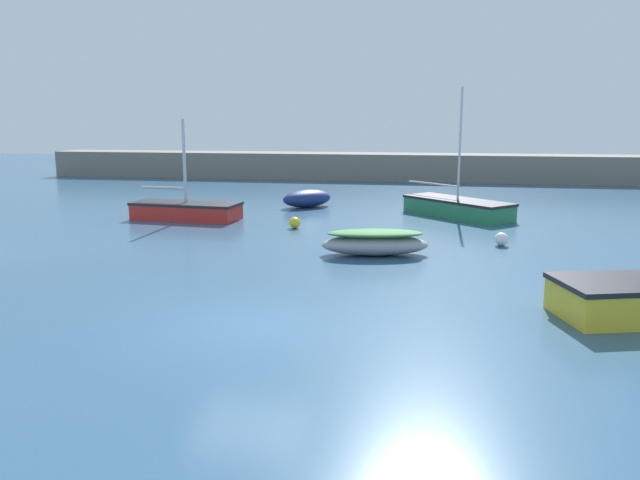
{
  "coord_description": "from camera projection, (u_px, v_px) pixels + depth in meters",
  "views": [
    {
      "loc": [
        3.83,
        -12.72,
        4.53
      ],
      "look_at": [
        0.47,
        6.74,
        0.65
      ],
      "focal_mm": 35.0,
      "sensor_mm": 36.0,
      "label": 1
    }
  ],
  "objects": [
    {
      "name": "ground_plane",
      "position": [
        248.0,
        330.0,
        13.83
      ],
      "size": [
        120.0,
        120.0,
        0.2
      ],
      "primitive_type": "cube",
      "color": "#2D5170"
    },
    {
      "name": "harbor_breakwater",
      "position": [
        376.0,
        167.0,
        46.32
      ],
      "size": [
        50.01,
        3.26,
        1.93
      ],
      "primitive_type": "cube",
      "color": "slate",
      "rests_on": "ground_plane"
    },
    {
      "name": "mooring_buoy_white",
      "position": [
        501.0,
        239.0,
        22.38
      ],
      "size": [
        0.49,
        0.49,
        0.49
      ],
      "primitive_type": "sphere",
      "color": "white",
      "rests_on": "ground_plane"
    },
    {
      "name": "mooring_buoy_yellow",
      "position": [
        295.0,
        223.0,
        25.95
      ],
      "size": [
        0.47,
        0.47,
        0.47
      ],
      "primitive_type": "sphere",
      "color": "yellow",
      "rests_on": "ground_plane"
    },
    {
      "name": "sailboat_twin_hulled",
      "position": [
        186.0,
        210.0,
        28.24
      ],
      "size": [
        5.03,
        2.28,
        4.48
      ],
      "rotation": [
        0.0,
        0.0,
        6.19
      ],
      "color": "red",
      "rests_on": "ground_plane"
    },
    {
      "name": "sailboat_tall_mast",
      "position": [
        457.0,
        207.0,
        28.97
      ],
      "size": [
        5.15,
        5.13,
        5.89
      ],
      "rotation": [
        0.0,
        0.0,
        5.5
      ],
      "color": "#287A4C",
      "rests_on": "ground_plane"
    },
    {
      "name": "rowboat_with_red_cover",
      "position": [
        375.0,
        242.0,
        20.88
      ],
      "size": [
        3.77,
        2.0,
        0.85
      ],
      "rotation": [
        0.0,
        0.0,
        3.32
      ],
      "color": "gray",
      "rests_on": "ground_plane"
    },
    {
      "name": "rowboat_white_midwater",
      "position": [
        307.0,
        199.0,
        32.06
      ],
      "size": [
        2.96,
        2.96,
        0.89
      ],
      "rotation": [
        0.0,
        0.0,
        3.93
      ],
      "color": "navy",
      "rests_on": "ground_plane"
    }
  ]
}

